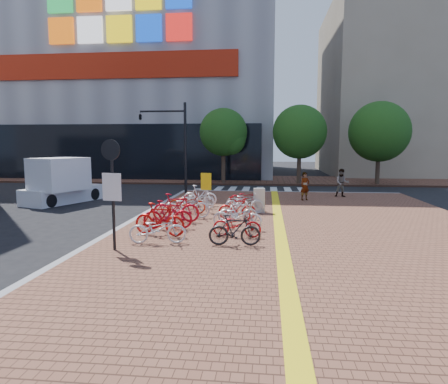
# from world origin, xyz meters

# --- Properties ---
(ground) EXTENTS (120.00, 120.00, 0.00)m
(ground) POSITION_xyz_m (0.00, 0.00, 0.00)
(ground) COLOR black
(ground) RESTS_ON ground
(sidewalk) EXTENTS (14.00, 34.00, 0.15)m
(sidewalk) POSITION_xyz_m (3.00, -5.00, 0.07)
(sidewalk) COLOR brown
(sidewalk) RESTS_ON ground
(tactile_strip) EXTENTS (0.40, 34.00, 0.01)m
(tactile_strip) POSITION_xyz_m (2.00, -5.00, 0.16)
(tactile_strip) COLOR yellow
(tactile_strip) RESTS_ON sidewalk
(kerb_west) EXTENTS (0.25, 34.00, 0.15)m
(kerb_west) POSITION_xyz_m (-4.00, -5.00, 0.08)
(kerb_west) COLOR gray
(kerb_west) RESTS_ON ground
(kerb_north) EXTENTS (14.00, 0.25, 0.15)m
(kerb_north) POSITION_xyz_m (3.00, 12.00, 0.08)
(kerb_north) COLOR gray
(kerb_north) RESTS_ON ground
(far_sidewalk) EXTENTS (70.00, 8.00, 0.15)m
(far_sidewalk) POSITION_xyz_m (0.00, 21.00, 0.07)
(far_sidewalk) COLOR brown
(far_sidewalk) RESTS_ON ground
(department_store) EXTENTS (36.00, 24.27, 28.00)m
(department_store) POSITION_xyz_m (-15.99, 31.95, 13.98)
(department_store) COLOR gray
(department_store) RESTS_ON ground
(building_beige) EXTENTS (20.00, 18.00, 18.00)m
(building_beige) POSITION_xyz_m (18.00, 32.00, 9.00)
(building_beige) COLOR gray
(building_beige) RESTS_ON ground
(crosswalk) EXTENTS (7.50, 4.00, 0.01)m
(crosswalk) POSITION_xyz_m (0.50, 14.00, 0.01)
(crosswalk) COLOR silver
(crosswalk) RESTS_ON ground
(street_trees) EXTENTS (16.20, 4.60, 6.35)m
(street_trees) POSITION_xyz_m (5.04, 17.45, 4.10)
(street_trees) COLOR #38281E
(street_trees) RESTS_ON far_sidewalk
(bike_0) EXTENTS (1.87, 0.90, 0.94)m
(bike_0) POSITION_xyz_m (-1.89, -2.39, 0.62)
(bike_0) COLOR silver
(bike_0) RESTS_ON sidewalk
(bike_1) EXTENTS (1.94, 0.90, 1.12)m
(bike_1) POSITION_xyz_m (-2.12, -1.30, 0.71)
(bike_1) COLOR #B5100C
(bike_1) RESTS_ON sidewalk
(bike_2) EXTENTS (1.86, 0.80, 1.08)m
(bike_2) POSITION_xyz_m (-2.10, -0.24, 0.69)
(bike_2) COLOR #A70B1A
(bike_2) RESTS_ON sidewalk
(bike_3) EXTENTS (1.91, 0.54, 1.15)m
(bike_3) POSITION_xyz_m (-2.11, 1.11, 0.72)
(bike_3) COLOR #AD0C1D
(bike_3) RESTS_ON sidewalk
(bike_4) EXTENTS (2.08, 1.05, 1.05)m
(bike_4) POSITION_xyz_m (-1.86, 1.94, 0.67)
(bike_4) COLOR silver
(bike_4) RESTS_ON sidewalk
(bike_5) EXTENTS (1.83, 0.89, 0.92)m
(bike_5) POSITION_xyz_m (-2.08, 3.21, 0.61)
(bike_5) COLOR #A11C0B
(bike_5) RESTS_ON sidewalk
(bike_6) EXTENTS (1.83, 0.90, 0.92)m
(bike_6) POSITION_xyz_m (-1.87, 4.47, 0.61)
(bike_6) COLOR white
(bike_6) RESTS_ON sidewalk
(bike_7) EXTENTS (1.78, 0.63, 1.05)m
(bike_7) POSITION_xyz_m (-1.87, 5.43, 0.67)
(bike_7) COLOR white
(bike_7) RESTS_ON sidewalk
(bike_8) EXTENTS (1.64, 0.57, 0.97)m
(bike_8) POSITION_xyz_m (0.54, -2.38, 0.63)
(bike_8) COLOR black
(bike_8) RESTS_ON sidewalk
(bike_9) EXTENTS (1.67, 0.68, 0.86)m
(bike_9) POSITION_xyz_m (0.52, -1.21, 0.58)
(bike_9) COLOR #AB0C10
(bike_9) RESTS_ON sidewalk
(bike_10) EXTENTS (1.95, 0.98, 0.98)m
(bike_10) POSITION_xyz_m (0.45, -0.03, 0.64)
(bike_10) COLOR silver
(bike_10) RESTS_ON sidewalk
(bike_11) EXTENTS (1.62, 0.74, 0.94)m
(bike_11) POSITION_xyz_m (0.40, 0.97, 0.62)
(bike_11) COLOR #BBBAC0
(bike_11) RESTS_ON sidewalk
(bike_12) EXTENTS (1.58, 0.48, 0.94)m
(bike_12) POSITION_xyz_m (0.30, 1.94, 0.62)
(bike_12) COLOR #9E0B0B
(bike_12) RESTS_ON sidewalk
(bike_13) EXTENTS (1.87, 0.97, 0.94)m
(bike_13) POSITION_xyz_m (0.51, 3.31, 0.62)
(bike_13) COLOR silver
(bike_13) RESTS_ON sidewalk
(bike_14) EXTENTS (1.80, 0.66, 0.94)m
(bike_14) POSITION_xyz_m (0.49, 4.26, 0.62)
(bike_14) COLOR #ADAEB2
(bike_14) RESTS_ON sidewalk
(bike_15) EXTENTS (1.71, 0.66, 0.89)m
(bike_15) POSITION_xyz_m (0.48, 5.51, 0.59)
(bike_15) COLOR #A80C16
(bike_15) RESTS_ON sidewalk
(pedestrian_a) EXTENTS (0.68, 0.62, 1.57)m
(pedestrian_a) POSITION_xyz_m (3.62, 8.03, 0.93)
(pedestrian_a) COLOR gray
(pedestrian_a) RESTS_ON sidewalk
(pedestrian_b) EXTENTS (0.85, 0.68, 1.66)m
(pedestrian_b) POSITION_xyz_m (5.92, 9.66, 0.98)
(pedestrian_b) COLOR #4D5161
(pedestrian_b) RESTS_ON sidewalk
(utility_box) EXTENTS (0.53, 0.40, 1.11)m
(utility_box) POSITION_xyz_m (1.17, 3.72, 0.71)
(utility_box) COLOR #AEAEB3
(utility_box) RESTS_ON sidewalk
(yellow_sign) EXTENTS (0.49, 0.14, 1.80)m
(yellow_sign) POSITION_xyz_m (-1.27, 3.61, 1.40)
(yellow_sign) COLOR #B7B7BC
(yellow_sign) RESTS_ON sidewalk
(notice_sign) EXTENTS (0.60, 0.18, 3.26)m
(notice_sign) POSITION_xyz_m (-2.96, -3.29, 2.20)
(notice_sign) COLOR black
(notice_sign) RESTS_ON sidewalk
(traffic_light_pole) EXTENTS (3.02, 1.16, 5.62)m
(traffic_light_pole) POSITION_xyz_m (-4.80, 9.84, 4.03)
(traffic_light_pole) COLOR black
(traffic_light_pole) RESTS_ON sidewalk
(box_truck) EXTENTS (3.24, 4.74, 2.53)m
(box_truck) POSITION_xyz_m (-9.92, 6.62, 1.19)
(box_truck) COLOR white
(box_truck) RESTS_ON ground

